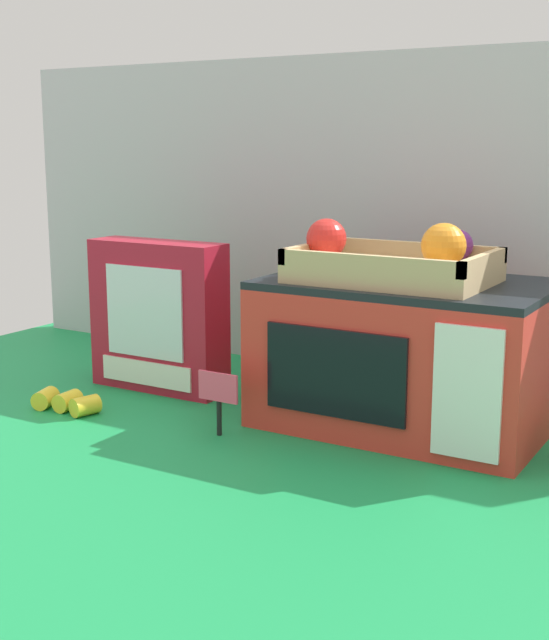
# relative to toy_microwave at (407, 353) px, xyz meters

# --- Properties ---
(ground_plane) EXTENTS (1.70, 1.70, 0.00)m
(ground_plane) POSITION_rel_toy_microwave_xyz_m (-0.21, -0.01, -0.12)
(ground_plane) COLOR #198C47
(ground_plane) RESTS_ON ground
(display_back_panel) EXTENTS (1.61, 0.03, 0.61)m
(display_back_panel) POSITION_rel_toy_microwave_xyz_m (-0.21, 0.27, 0.19)
(display_back_panel) COLOR #B7BABF
(display_back_panel) RESTS_ON ground
(toy_microwave) EXTENTS (0.44, 0.30, 0.23)m
(toy_microwave) POSITION_rel_toy_microwave_xyz_m (0.00, 0.00, 0.00)
(toy_microwave) COLOR red
(toy_microwave) RESTS_ON ground
(food_groups_crate) EXTENTS (0.29, 0.21, 0.09)m
(food_groups_crate) POSITION_rel_toy_microwave_xyz_m (-0.02, -0.02, 0.15)
(food_groups_crate) COLOR tan
(food_groups_crate) RESTS_ON toy_microwave
(cookie_set_box) EXTENTS (0.26, 0.08, 0.27)m
(cookie_set_box) POSITION_rel_toy_microwave_xyz_m (-0.47, -0.04, 0.02)
(cookie_set_box) COLOR #B2192D
(cookie_set_box) RESTS_ON ground
(price_sign) EXTENTS (0.07, 0.01, 0.10)m
(price_sign) POSITION_rel_toy_microwave_xyz_m (-0.22, -0.20, -0.05)
(price_sign) COLOR black
(price_sign) RESTS_ON ground
(loose_toy_banana) EXTENTS (0.13, 0.06, 0.03)m
(loose_toy_banana) POSITION_rel_toy_microwave_xyz_m (-0.52, -0.23, -0.10)
(loose_toy_banana) COLOR yellow
(loose_toy_banana) RESTS_ON ground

